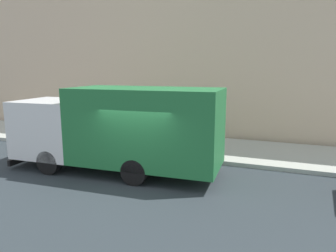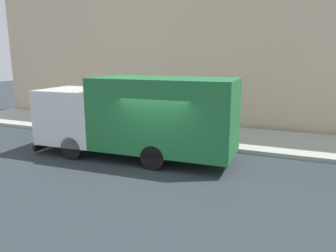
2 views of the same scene
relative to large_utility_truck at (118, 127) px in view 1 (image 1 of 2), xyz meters
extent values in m
plane|color=#2A3337|center=(-0.88, -1.24, -1.69)|extent=(80.00, 80.00, 0.00)
cube|color=#ACB1A5|center=(4.22, -1.24, -1.61)|extent=(4.19, 30.00, 0.17)
cube|color=beige|center=(6.81, -1.24, 4.26)|extent=(0.50, 30.00, 11.91)
cube|color=silver|center=(-0.13, 2.80, -0.17)|extent=(2.49, 2.60, 2.16)
cube|color=black|center=(-0.18, 4.03, 0.09)|extent=(2.00, 0.15, 1.21)
cube|color=#216E38|center=(0.05, -1.09, 0.10)|extent=(2.61, 5.40, 2.70)
cube|color=black|center=(-0.18, 4.11, -1.45)|extent=(2.29, 0.22, 0.24)
cylinder|color=black|center=(-1.14, 2.26, -1.25)|extent=(0.34, 0.90, 0.89)
cylinder|color=black|center=(0.93, 2.35, -1.25)|extent=(0.34, 0.90, 0.89)
cylinder|color=black|center=(-0.99, -1.14, -1.25)|extent=(0.34, 0.90, 0.89)
cylinder|color=black|center=(1.09, -1.05, -1.25)|extent=(0.34, 0.90, 0.89)
cylinder|color=#4C2F58|center=(4.16, 1.65, -1.08)|extent=(0.34, 0.34, 0.88)
cylinder|color=#24568B|center=(4.16, 1.65, -0.36)|extent=(0.46, 0.46, 0.56)
sphere|color=brown|center=(4.16, 1.65, 0.03)|extent=(0.21, 0.21, 0.21)
cylinder|color=brown|center=(3.79, 4.04, -1.11)|extent=(0.35, 0.35, 0.82)
cylinder|color=#4C7D48|center=(3.79, 4.04, -0.41)|extent=(0.46, 0.46, 0.58)
sphere|color=tan|center=(3.79, 4.04, 0.00)|extent=(0.24, 0.24, 0.24)
cylinder|color=#4C5156|center=(2.41, 1.09, -0.18)|extent=(0.08, 0.08, 2.68)
cube|color=blue|center=(2.41, 1.11, 0.91)|extent=(0.44, 0.03, 0.36)
camera|label=1|loc=(-9.58, -5.59, 2.10)|focal=32.53mm
camera|label=2|loc=(-10.67, -5.78, 2.21)|focal=34.18mm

